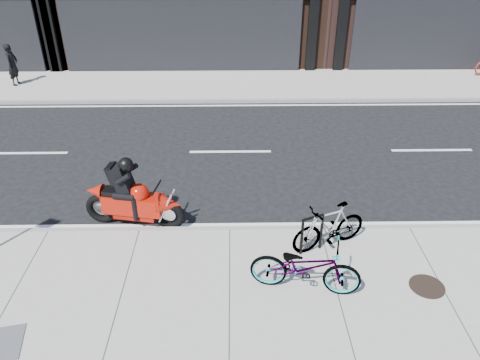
{
  "coord_description": "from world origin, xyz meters",
  "views": [
    {
      "loc": [
        0.1,
        -10.31,
        6.35
      ],
      "look_at": [
        0.24,
        -1.15,
        0.9
      ],
      "focal_mm": 35.0,
      "sensor_mm": 36.0,
      "label": 1
    }
  ],
  "objects_px": {
    "bicycle_front": "(305,267)",
    "bicycle_rear": "(329,226)",
    "pedestrian": "(12,65)",
    "manhole_cover": "(427,286)",
    "motorcycle": "(137,199)",
    "bike_rack": "(312,231)"
  },
  "relations": [
    {
      "from": "pedestrian",
      "to": "manhole_cover",
      "type": "xyz_separation_m",
      "value": [
        12.19,
        -11.56,
        -0.79
      ]
    },
    {
      "from": "bicycle_rear",
      "to": "pedestrian",
      "type": "height_order",
      "value": "pedestrian"
    },
    {
      "from": "bike_rack",
      "to": "bicycle_front",
      "type": "relative_size",
      "value": 0.43
    },
    {
      "from": "bicycle_front",
      "to": "pedestrian",
      "type": "height_order",
      "value": "pedestrian"
    },
    {
      "from": "bicycle_front",
      "to": "manhole_cover",
      "type": "distance_m",
      "value": 2.39
    },
    {
      "from": "manhole_cover",
      "to": "pedestrian",
      "type": "bearing_deg",
      "value": 136.53
    },
    {
      "from": "bicycle_rear",
      "to": "pedestrian",
      "type": "distance_m",
      "value": 14.74
    },
    {
      "from": "bicycle_front",
      "to": "pedestrian",
      "type": "xyz_separation_m",
      "value": [
        -9.86,
        11.57,
        0.27
      ]
    },
    {
      "from": "bicycle_rear",
      "to": "manhole_cover",
      "type": "bearing_deg",
      "value": 31.14
    },
    {
      "from": "motorcycle",
      "to": "pedestrian",
      "type": "bearing_deg",
      "value": 134.37
    },
    {
      "from": "manhole_cover",
      "to": "motorcycle",
      "type": "bearing_deg",
      "value": 158.9
    },
    {
      "from": "bike_rack",
      "to": "bicycle_front",
      "type": "xyz_separation_m",
      "value": [
        -0.28,
        -1.1,
        0.02
      ]
    },
    {
      "from": "pedestrian",
      "to": "manhole_cover",
      "type": "relative_size",
      "value": 2.42
    },
    {
      "from": "bicycle_front",
      "to": "bicycle_rear",
      "type": "height_order",
      "value": "bicycle_front"
    },
    {
      "from": "bike_rack",
      "to": "bicycle_rear",
      "type": "relative_size",
      "value": 0.51
    },
    {
      "from": "bicycle_front",
      "to": "bicycle_rear",
      "type": "xyz_separation_m",
      "value": [
        0.66,
        1.25,
        -0.02
      ]
    },
    {
      "from": "bike_rack",
      "to": "pedestrian",
      "type": "bearing_deg",
      "value": 134.1
    },
    {
      "from": "motorcycle",
      "to": "pedestrian",
      "type": "relative_size",
      "value": 1.45
    },
    {
      "from": "bicycle_front",
      "to": "motorcycle",
      "type": "bearing_deg",
      "value": 68.1
    },
    {
      "from": "motorcycle",
      "to": "pedestrian",
      "type": "xyz_separation_m",
      "value": [
        -6.43,
        9.34,
        0.22
      ]
    },
    {
      "from": "bike_rack",
      "to": "bicycle_front",
      "type": "bearing_deg",
      "value": -104.54
    },
    {
      "from": "bicycle_front",
      "to": "manhole_cover",
      "type": "height_order",
      "value": "bicycle_front"
    }
  ]
}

